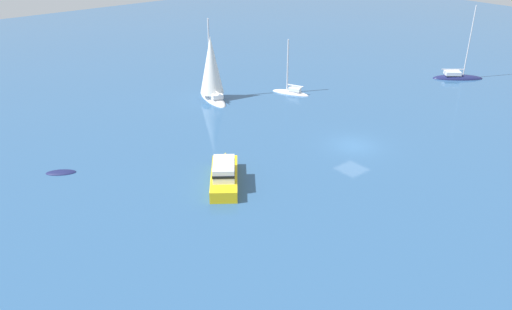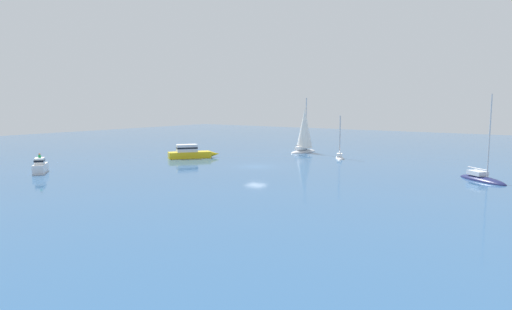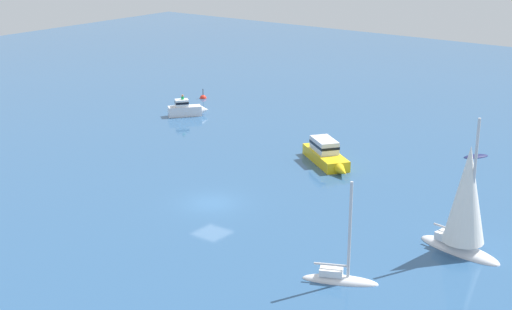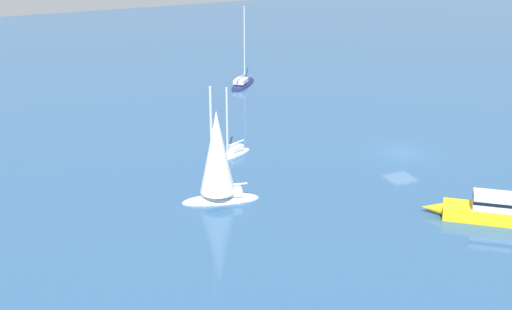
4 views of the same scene
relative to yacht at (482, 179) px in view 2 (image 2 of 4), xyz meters
The scene contains 7 objects.
ground_plane 26.70m from the yacht, 101.59° to the left, with size 167.71×167.71×0.00m, color #2D5684.
yacht is the anchor object (origin of this frame).
launch 39.87m from the yacht, 95.07° to the left, with size 7.20×5.89×2.08m.
dinghy 49.92m from the yacht, 82.63° to the left, with size 2.23×2.67×0.37m.
ketch 32.44m from the yacht, 65.50° to the left, with size 6.21×3.17×9.66m.
sailboat 22.86m from the yacht, 66.27° to the left, with size 4.67×2.99×6.82m.
launch_1 50.78m from the yacht, 118.78° to the left, with size 3.68×4.17×2.40m.
Camera 2 is at (-47.93, -33.74, 8.44)m, focal length 31.53 mm.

